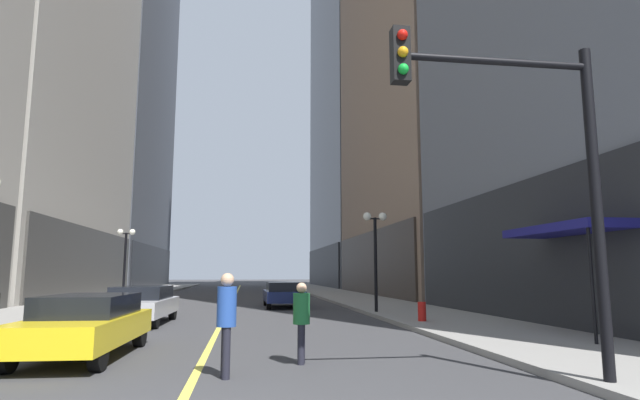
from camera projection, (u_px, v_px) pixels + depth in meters
ground_plane at (235, 297)px, 38.78m from camera, size 200.00×200.00×0.00m
sidewalk_left at (122, 296)px, 37.63m from camera, size 4.50×78.00×0.15m
sidewalk_right at (341, 295)px, 39.95m from camera, size 4.50×78.00×0.15m
lane_centre_stripe at (235, 297)px, 38.78m from camera, size 0.16×70.00×0.01m
building_left_far at (119, 10)px, 66.05m from camera, size 11.73×26.00×71.48m
building_right_far at (365, 91)px, 69.33m from camera, size 12.11×26.00×52.90m
storefront_awning_right at (566, 230)px, 14.21m from camera, size 1.60×4.12×3.12m
car_yellow at (86, 323)px, 10.96m from camera, size 1.97×4.65×1.32m
car_silver at (141, 303)px, 18.09m from camera, size 2.09×4.75×1.32m
car_navy at (284, 293)px, 26.70m from camera, size 2.00×4.50×1.32m
pedestrian_in_blue_hoodie at (227, 316)px, 8.86m from camera, size 0.39×0.39×1.79m
pedestrian_in_green_parka at (301, 316)px, 10.23m from camera, size 0.40×0.40×1.60m
traffic_light_near_right at (532, 150)px, 8.11m from camera, size 3.43×0.35×5.65m
street_lamp_left_far at (125, 248)px, 30.62m from camera, size 1.06×0.36×4.43m
street_lamp_right_mid at (375, 239)px, 22.16m from camera, size 1.06×0.36×4.43m
fire_hydrant_right at (422, 314)px, 17.54m from camera, size 0.28×0.28×0.80m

